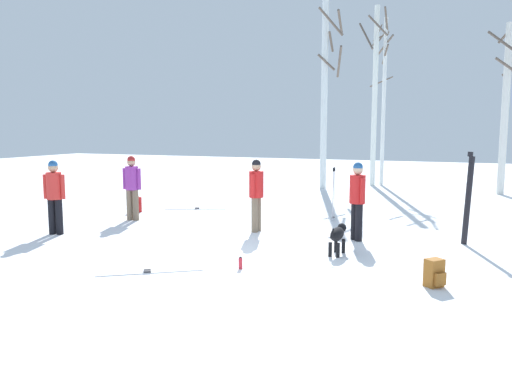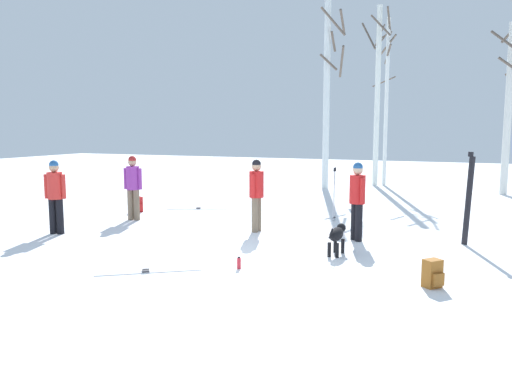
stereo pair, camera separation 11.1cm
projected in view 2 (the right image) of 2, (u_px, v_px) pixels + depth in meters
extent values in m
plane|color=white|center=(227.00, 258.00, 9.61)|extent=(60.00, 60.00, 0.00)
cylinder|color=#72604C|center=(255.00, 215.00, 11.98)|extent=(0.16, 0.16, 0.82)
cylinder|color=#72604C|center=(258.00, 214.00, 12.14)|extent=(0.16, 0.16, 0.82)
cylinder|color=red|center=(256.00, 184.00, 11.97)|extent=(0.34, 0.34, 0.62)
sphere|color=tan|center=(256.00, 166.00, 11.91)|extent=(0.22, 0.22, 0.22)
sphere|color=black|center=(256.00, 164.00, 11.90)|extent=(0.21, 0.21, 0.21)
cylinder|color=red|center=(253.00, 186.00, 11.78)|extent=(0.10, 0.10, 0.56)
cylinder|color=red|center=(260.00, 184.00, 12.16)|extent=(0.10, 0.10, 0.56)
cylinder|color=black|center=(53.00, 216.00, 11.80)|extent=(0.16, 0.16, 0.82)
cylinder|color=black|center=(60.00, 216.00, 11.78)|extent=(0.16, 0.16, 0.82)
cylinder|color=red|center=(55.00, 186.00, 11.70)|extent=(0.34, 0.34, 0.62)
sphere|color=tan|center=(54.00, 167.00, 11.65)|extent=(0.22, 0.22, 0.22)
sphere|color=#265999|center=(54.00, 165.00, 11.64)|extent=(0.21, 0.21, 0.21)
cylinder|color=red|center=(46.00, 186.00, 11.73)|extent=(0.10, 0.10, 0.56)
cylinder|color=red|center=(63.00, 187.00, 11.67)|extent=(0.10, 0.10, 0.56)
cylinder|color=black|center=(355.00, 221.00, 11.18)|extent=(0.16, 0.16, 0.82)
cylinder|color=black|center=(359.00, 223.00, 11.01)|extent=(0.16, 0.16, 0.82)
cylinder|color=red|center=(357.00, 189.00, 11.00)|extent=(0.34, 0.34, 0.62)
sphere|color=beige|center=(358.00, 170.00, 10.95)|extent=(0.22, 0.22, 0.22)
sphere|color=#265999|center=(358.00, 167.00, 10.94)|extent=(0.21, 0.21, 0.21)
cylinder|color=red|center=(353.00, 189.00, 11.20)|extent=(0.10, 0.10, 0.56)
cylinder|color=red|center=(362.00, 191.00, 10.81)|extent=(0.10, 0.10, 0.56)
cylinder|color=#72604C|center=(131.00, 205.00, 13.58)|extent=(0.16, 0.16, 0.82)
cylinder|color=#72604C|center=(137.00, 205.00, 13.53)|extent=(0.16, 0.16, 0.82)
cylinder|color=purple|center=(133.00, 178.00, 13.47)|extent=(0.34, 0.34, 0.62)
sphere|color=tan|center=(132.00, 162.00, 13.41)|extent=(0.22, 0.22, 0.22)
sphere|color=#B22626|center=(132.00, 160.00, 13.40)|extent=(0.21, 0.21, 0.21)
cylinder|color=purple|center=(126.00, 178.00, 13.52)|extent=(0.10, 0.10, 0.56)
cylinder|color=purple|center=(140.00, 179.00, 13.41)|extent=(0.10, 0.10, 0.56)
ellipsoid|color=black|center=(336.00, 234.00, 9.82)|extent=(0.25, 0.61, 0.26)
sphere|color=black|center=(341.00, 228.00, 10.11)|extent=(0.18, 0.18, 0.18)
ellipsoid|color=black|center=(342.00, 228.00, 10.17)|extent=(0.06, 0.10, 0.06)
cylinder|color=black|center=(331.00, 234.00, 9.50)|extent=(0.05, 0.19, 0.17)
cylinder|color=black|center=(335.00, 245.00, 10.06)|extent=(0.07, 0.07, 0.28)
cylinder|color=black|center=(343.00, 246.00, 10.00)|extent=(0.07, 0.07, 0.28)
cylinder|color=black|center=(329.00, 250.00, 9.71)|extent=(0.07, 0.07, 0.28)
cylinder|color=black|center=(337.00, 251.00, 9.65)|extent=(0.07, 0.07, 0.28)
cube|color=black|center=(470.00, 201.00, 10.56)|extent=(0.14, 0.10, 1.87)
cube|color=black|center=(472.00, 154.00, 10.44)|extent=(0.06, 0.05, 0.10)
cube|color=black|center=(467.00, 201.00, 10.61)|extent=(0.14, 0.10, 1.87)
cube|color=black|center=(470.00, 154.00, 10.49)|extent=(0.06, 0.05, 0.10)
cube|color=white|center=(149.00, 271.00, 8.75)|extent=(1.51, 1.08, 0.02)
cube|color=#333338|center=(146.00, 270.00, 8.74)|extent=(0.13, 0.12, 0.03)
cube|color=white|center=(149.00, 272.00, 8.65)|extent=(1.51, 1.08, 0.02)
cube|color=#333338|center=(146.00, 271.00, 8.64)|extent=(0.13, 0.12, 0.03)
cube|color=white|center=(197.00, 209.00, 15.38)|extent=(1.72, 0.81, 0.02)
cube|color=#333338|center=(198.00, 208.00, 15.37)|extent=(0.14, 0.11, 0.03)
cube|color=white|center=(197.00, 208.00, 15.48)|extent=(1.72, 0.81, 0.02)
cube|color=#333338|center=(199.00, 208.00, 15.47)|extent=(0.14, 0.11, 0.03)
cylinder|color=#B2B2BC|center=(335.00, 196.00, 13.54)|extent=(0.02, 0.10, 1.31)
cylinder|color=black|center=(335.00, 169.00, 13.45)|extent=(0.04, 0.04, 0.10)
cylinder|color=black|center=(335.00, 217.00, 13.61)|extent=(0.07, 0.07, 0.01)
cylinder|color=#B2B2BC|center=(334.00, 196.00, 13.41)|extent=(0.02, 0.10, 1.31)
cylinder|color=black|center=(334.00, 170.00, 13.32)|extent=(0.04, 0.04, 0.10)
cylinder|color=black|center=(333.00, 218.00, 13.49)|extent=(0.07, 0.07, 0.01)
cube|color=#99591E|center=(432.00, 273.00, 7.86)|extent=(0.32, 0.33, 0.44)
cube|color=#99591E|center=(438.00, 280.00, 7.75)|extent=(0.17, 0.19, 0.20)
cube|color=black|center=(423.00, 272.00, 7.93)|extent=(0.04, 0.04, 0.37)
cube|color=black|center=(430.00, 271.00, 7.99)|extent=(0.04, 0.04, 0.37)
cube|color=red|center=(137.00, 204.00, 14.87)|extent=(0.30, 0.32, 0.44)
cube|color=red|center=(139.00, 207.00, 14.78)|extent=(0.15, 0.20, 0.20)
cube|color=black|center=(133.00, 204.00, 14.92)|extent=(0.04, 0.04, 0.37)
cube|color=black|center=(138.00, 204.00, 15.01)|extent=(0.04, 0.04, 0.37)
cylinder|color=red|center=(239.00, 263.00, 8.90)|extent=(0.07, 0.07, 0.20)
cylinder|color=black|center=(239.00, 257.00, 8.88)|extent=(0.05, 0.05, 0.02)
cylinder|color=silver|center=(327.00, 93.00, 20.02)|extent=(0.26, 0.26, 7.64)
cylinder|color=brown|center=(333.00, 41.00, 19.67)|extent=(0.12, 0.56, 0.72)
cylinder|color=brown|center=(342.00, 62.00, 19.83)|extent=(0.47, 1.16, 1.10)
cylinder|color=brown|center=(343.00, 22.00, 19.52)|extent=(0.20, 1.20, 0.77)
cylinder|color=brown|center=(329.00, 62.00, 19.55)|extent=(0.68, 0.38, 0.65)
cylinder|color=brown|center=(333.00, 21.00, 19.21)|extent=(0.88, 0.74, 1.03)
cylinder|color=white|center=(377.00, 97.00, 21.17)|extent=(0.22, 0.22, 7.42)
cylinder|color=brown|center=(388.00, 45.00, 21.09)|extent=(0.77, 0.75, 0.71)
cylinder|color=brown|center=(389.00, 21.00, 20.63)|extent=(0.11, 0.84, 1.00)
cylinder|color=brown|center=(369.00, 36.00, 20.69)|extent=(0.77, 0.82, 1.21)
cylinder|color=brown|center=(388.00, 54.00, 20.96)|extent=(0.39, 0.79, 0.73)
cylinder|color=brown|center=(381.00, 25.00, 20.43)|extent=(0.83, 0.32, 0.86)
cylinder|color=silver|center=(386.00, 103.00, 21.31)|extent=(0.16, 0.16, 6.96)
cylinder|color=brown|center=(384.00, 82.00, 21.67)|extent=(0.94, 0.44, 0.47)
cylinder|color=brown|center=(384.00, 36.00, 21.31)|extent=(0.63, 0.52, 0.44)
cylinder|color=brown|center=(384.00, 38.00, 21.21)|extent=(0.42, 0.51, 0.67)
cylinder|color=brown|center=(380.00, 35.00, 21.20)|extent=(0.30, 0.79, 0.98)
cylinder|color=silver|center=(508.00, 110.00, 18.32)|extent=(0.26, 0.26, 6.16)
cylinder|color=brown|center=(512.00, 67.00, 17.73)|extent=(0.94, 0.10, 0.75)
cylinder|color=brown|center=(505.00, 41.00, 17.71)|extent=(0.99, 0.62, 0.89)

